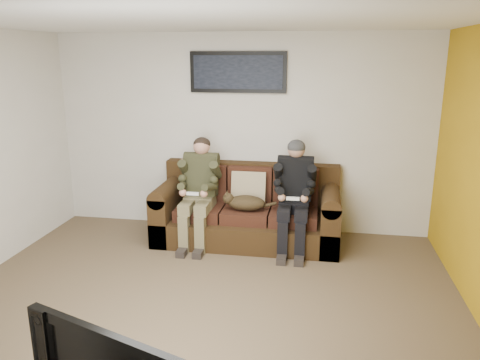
% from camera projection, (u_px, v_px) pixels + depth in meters
% --- Properties ---
extents(floor, '(5.00, 5.00, 0.00)m').
position_uv_depth(floor, '(201.00, 309.00, 4.40)').
color(floor, brown).
rests_on(floor, ground).
extents(ceiling, '(5.00, 5.00, 0.00)m').
position_uv_depth(ceiling, '(194.00, 18.00, 3.72)').
color(ceiling, silver).
rests_on(ceiling, ground).
extents(wall_back, '(5.00, 0.00, 5.00)m').
position_uv_depth(wall_back, '(241.00, 134.00, 6.20)').
color(wall_back, beige).
rests_on(wall_back, ground).
extents(wall_front, '(5.00, 0.00, 5.00)m').
position_uv_depth(wall_front, '(58.00, 310.00, 1.92)').
color(wall_front, beige).
rests_on(wall_front, ground).
extents(sofa, '(2.30, 0.99, 0.94)m').
position_uv_depth(sofa, '(248.00, 212.00, 6.02)').
color(sofa, '#32200F').
rests_on(sofa, ground).
extents(throw_pillow, '(0.44, 0.21, 0.43)m').
position_uv_depth(throw_pillow, '(249.00, 188.00, 5.98)').
color(throw_pillow, tan).
rests_on(throw_pillow, sofa).
extents(throw_blanket, '(0.47, 0.23, 0.08)m').
position_uv_depth(throw_blanket, '(200.00, 161.00, 6.26)').
color(throw_blanket, tan).
rests_on(throw_blanket, sofa).
extents(person_left, '(0.51, 0.87, 1.32)m').
position_uv_depth(person_left, '(199.00, 185.00, 5.83)').
color(person_left, '#736948').
rests_on(person_left, sofa).
extents(person_right, '(0.51, 0.86, 1.32)m').
position_uv_depth(person_right, '(294.00, 189.00, 5.64)').
color(person_right, black).
rests_on(person_right, sofa).
extents(cat, '(0.66, 0.26, 0.24)m').
position_uv_depth(cat, '(245.00, 202.00, 5.74)').
color(cat, '#43321A').
rests_on(cat, sofa).
extents(framed_poster, '(1.25, 0.05, 0.52)m').
position_uv_depth(framed_poster, '(238.00, 72.00, 5.97)').
color(framed_poster, black).
rests_on(framed_poster, wall_back).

